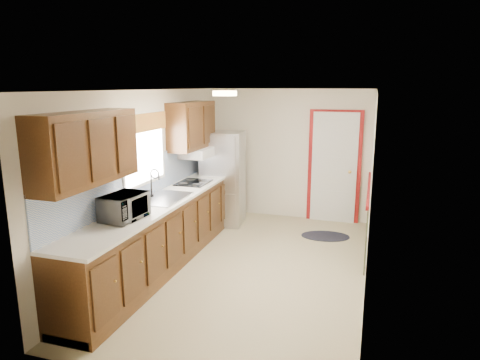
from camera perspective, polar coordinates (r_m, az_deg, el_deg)
The scene contains 8 objects.
room_shell at distance 5.63m, azimuth 1.60°, elevation -0.38°, with size 3.20×5.20×2.52m.
kitchen_run at distance 5.92m, azimuth -10.81°, elevation -3.86°, with size 0.63×4.00×2.20m.
back_wall_trim at distance 7.68m, azimuth 13.29°, elevation 0.39°, with size 1.12×2.30×2.08m.
ceiling_fixture at distance 5.39m, azimuth -2.05°, elevation 11.48°, with size 0.30×0.30×0.06m, color #FFD88C.
microwave at distance 5.10m, azimuth -15.20°, elevation -3.11°, with size 0.54×0.30×0.36m, color white.
refrigerator at distance 7.64m, azimuth -2.21°, elevation 0.23°, with size 0.76×0.73×1.66m.
rug at distance 7.31m, azimuth 11.31°, elevation -7.34°, with size 0.79×0.51×0.01m, color black.
cooktop at distance 6.82m, azimuth -6.23°, elevation -0.34°, with size 0.46×0.55×0.02m, color black.
Camera 1 is at (1.49, -5.29, 2.46)m, focal length 32.00 mm.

